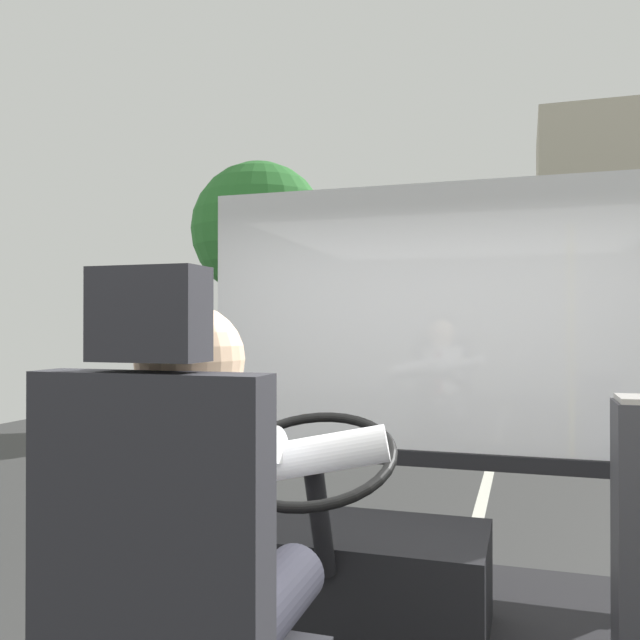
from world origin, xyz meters
TOP-DOWN VIEW (x-y plane):
  - ground at (0.00, 8.80)m, footprint 18.00×44.00m
  - bus_driver at (-0.24, -0.52)m, footprint 0.77×0.60m
  - steering_console at (-0.24, 0.69)m, footprint 1.10×1.01m
  - windshield_panel at (0.00, 1.62)m, footprint 2.50×0.08m
  - street_tree at (-4.41, 9.83)m, footprint 2.58×2.58m

SIDE VIEW (x-z plane):
  - ground at x=0.00m, z-range -0.05..0.00m
  - steering_console at x=-0.24m, z-range 0.44..1.33m
  - bus_driver at x=-0.24m, z-range 1.01..1.80m
  - windshield_panel at x=0.00m, z-range 0.96..2.44m
  - street_tree at x=-4.41m, z-range 1.17..6.15m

